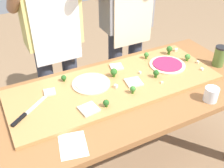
# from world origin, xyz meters

# --- Properties ---
(ground_plane) EXTENTS (8.00, 8.00, 0.00)m
(ground_plane) POSITION_xyz_m (0.00, 0.00, 0.00)
(ground_plane) COLOR #896B4C
(prep_table) EXTENTS (1.80, 0.82, 0.76)m
(prep_table) POSITION_xyz_m (0.00, 0.00, 0.66)
(prep_table) COLOR brown
(prep_table) RESTS_ON ground
(cutting_board) EXTENTS (1.40, 0.53, 0.02)m
(cutting_board) POSITION_xyz_m (-0.02, 0.07, 0.77)
(cutting_board) COLOR #B27F47
(cutting_board) RESTS_ON prep_table
(chefs_knife) EXTENTS (0.27, 0.21, 0.02)m
(chefs_knife) POSITION_xyz_m (-0.61, 0.04, 0.78)
(chefs_knife) COLOR #B7BABF
(chefs_knife) RESTS_ON cutting_board
(pizza_whole_beet_magenta) EXTENTS (0.26, 0.26, 0.02)m
(pizza_whole_beet_magenta) POSITION_xyz_m (0.42, 0.10, 0.79)
(pizza_whole_beet_magenta) COLOR beige
(pizza_whole_beet_magenta) RESTS_ON cutting_board
(pizza_whole_white_garlic) EXTENTS (0.25, 0.25, 0.02)m
(pizza_whole_white_garlic) POSITION_xyz_m (-0.17, 0.14, 0.79)
(pizza_whole_white_garlic) COLOR beige
(pizza_whole_white_garlic) RESTS_ON cutting_board
(pizza_slice_near_right) EXTENTS (0.08, 0.08, 0.01)m
(pizza_slice_near_right) POSITION_xyz_m (-0.43, 0.17, 0.78)
(pizza_slice_near_right) COLOR beige
(pizza_slice_near_right) RESTS_ON cutting_board
(pizza_slice_far_right) EXTENTS (0.11, 0.11, 0.01)m
(pizza_slice_far_right) POSITION_xyz_m (-0.28, -0.09, 0.78)
(pizza_slice_far_right) COLOR beige
(pizza_slice_far_right) RESTS_ON cutting_board
(pizza_slice_center) EXTENTS (0.12, 0.12, 0.01)m
(pizza_slice_center) POSITION_xyz_m (0.09, 0.02, 0.78)
(pizza_slice_center) COLOR beige
(pizza_slice_center) RESTS_ON cutting_board
(pizza_slice_near_left) EXTENTS (0.11, 0.11, 0.01)m
(pizza_slice_near_left) POSITION_xyz_m (0.08, 0.25, 0.78)
(pizza_slice_near_left) COLOR beige
(pizza_slice_near_left) RESTS_ON cutting_board
(broccoli_floret_center_left) EXTENTS (0.04, 0.04, 0.06)m
(broccoli_floret_center_left) POSITION_xyz_m (0.26, 0.01, 0.81)
(broccoli_floret_center_left) COLOR #2C5915
(broccoli_floret_center_left) RESTS_ON cutting_board
(broccoli_floret_front_right) EXTENTS (0.04, 0.04, 0.06)m
(broccoli_floret_front_right) POSITION_xyz_m (0.59, 0.09, 0.81)
(broccoli_floret_front_right) COLOR #487A23
(broccoli_floret_front_right) RESTS_ON cutting_board
(broccoli_floret_center_right) EXTENTS (0.04, 0.04, 0.05)m
(broccoli_floret_center_right) POSITION_xyz_m (0.34, 0.26, 0.81)
(broccoli_floret_center_right) COLOR #3F7220
(broccoli_floret_center_right) RESTS_ON cutting_board
(broccoli_floret_front_mid) EXTENTS (0.05, 0.05, 0.06)m
(broccoli_floret_front_mid) POSITION_xyz_m (0.01, 0.15, 0.81)
(broccoli_floret_front_mid) COLOR #366618
(broccoli_floret_front_mid) RESTS_ON cutting_board
(broccoli_floret_back_right) EXTENTS (0.04, 0.04, 0.04)m
(broccoli_floret_back_right) POSITION_xyz_m (-0.31, 0.26, 0.80)
(broccoli_floret_back_right) COLOR #2C5915
(broccoli_floret_back_right) RESTS_ON cutting_board
(broccoli_floret_back_left) EXTENTS (0.04, 0.04, 0.05)m
(broccoli_floret_back_left) POSITION_xyz_m (-0.18, -0.11, 0.81)
(broccoli_floret_back_left) COLOR #2C5915
(broccoli_floret_back_left) RESTS_ON cutting_board
(broccoli_floret_front_left) EXTENTS (0.04, 0.04, 0.05)m
(broccoli_floret_front_left) POSITION_xyz_m (0.03, -0.07, 0.81)
(broccoli_floret_front_left) COLOR #3F7220
(broccoli_floret_front_left) RESTS_ON cutting_board
(broccoli_floret_back_mid) EXTENTS (0.05, 0.05, 0.07)m
(broccoli_floret_back_mid) POSITION_xyz_m (0.54, 0.23, 0.82)
(broccoli_floret_back_mid) COLOR #366618
(broccoli_floret_back_mid) RESTS_ON cutting_board
(cheese_crumble_a) EXTENTS (0.02, 0.02, 0.01)m
(cheese_crumble_a) POSITION_xyz_m (0.19, 0.10, 0.79)
(cheese_crumble_a) COLOR white
(cheese_crumble_a) RESTS_ON cutting_board
(cheese_crumble_b) EXTENTS (0.02, 0.02, 0.02)m
(cheese_crumble_b) POSITION_xyz_m (0.60, -0.06, 0.79)
(cheese_crumble_b) COLOR silver
(cheese_crumble_b) RESTS_ON cutting_board
(cheese_crumble_c) EXTENTS (0.02, 0.02, 0.01)m
(cheese_crumble_c) POSITION_xyz_m (0.25, -0.07, 0.78)
(cheese_crumble_c) COLOR silver
(cheese_crumble_c) RESTS_ON cutting_board
(cheese_crumble_d) EXTENTS (0.02, 0.02, 0.02)m
(cheese_crumble_d) POSITION_xyz_m (0.64, 0.03, 0.79)
(cheese_crumble_d) COLOR silver
(cheese_crumble_d) RESTS_ON cutting_board
(cheese_crumble_e) EXTENTS (0.03, 0.03, 0.02)m
(cheese_crumble_e) POSITION_xyz_m (-0.04, 0.03, 0.79)
(cheese_crumble_e) COLOR silver
(cheese_crumble_e) RESTS_ON cutting_board
(cheese_crumble_f) EXTENTS (0.03, 0.03, 0.02)m
(cheese_crumble_f) POSITION_xyz_m (0.62, 0.25, 0.79)
(cheese_crumble_f) COLOR white
(cheese_crumble_f) RESTS_ON cutting_board
(flour_cup) EXTENTS (0.09, 0.09, 0.09)m
(flour_cup) POSITION_xyz_m (0.43, -0.33, 0.80)
(flour_cup) COLOR white
(flour_cup) RESTS_ON prep_table
(sauce_jar) EXTENTS (0.08, 0.08, 0.15)m
(sauce_jar) POSITION_xyz_m (0.78, -0.04, 0.83)
(sauce_jar) COLOR #517033
(sauce_jar) RESTS_ON prep_table
(recipe_note) EXTENTS (0.17, 0.20, 0.00)m
(recipe_note) POSITION_xyz_m (-0.45, -0.28, 0.76)
(recipe_note) COLOR white
(recipe_note) RESTS_ON prep_table
(cook_left) EXTENTS (0.54, 0.39, 1.67)m
(cook_left) POSITION_xyz_m (-0.25, 0.59, 1.00)
(cook_left) COLOR #333847
(cook_left) RESTS_ON ground
(cook_right) EXTENTS (0.54, 0.39, 1.67)m
(cook_right) POSITION_xyz_m (0.36, 0.59, 1.00)
(cook_right) COLOR #333847
(cook_right) RESTS_ON ground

